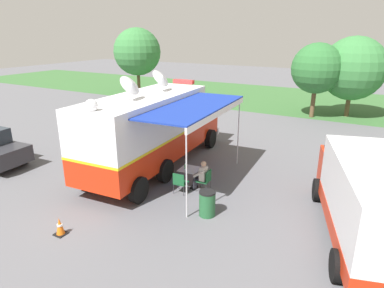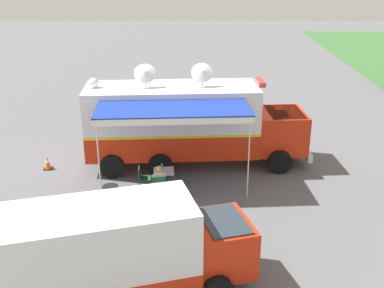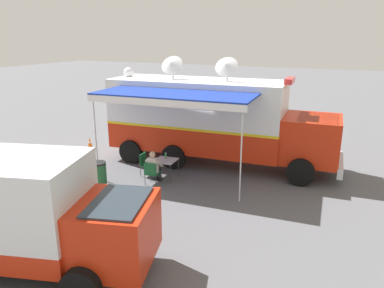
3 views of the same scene
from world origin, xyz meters
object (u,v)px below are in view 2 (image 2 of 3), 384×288
(seated_responder, at_px, (159,179))
(car_behind_truck, at_px, (125,99))
(folding_chair_at_table, at_px, (159,185))
(folding_chair_beside_table, at_px, (142,176))
(folding_table, at_px, (164,172))
(water_bottle, at_px, (162,167))
(trash_bin, at_px, (111,197))
(traffic_cone, at_px, (48,163))
(support_truck, at_px, (115,252))
(command_truck, at_px, (190,122))

(seated_responder, distance_m, car_behind_truck, 10.45)
(folding_chair_at_table, relative_size, folding_chair_beside_table, 1.00)
(folding_table, bearing_deg, seated_responder, -13.35)
(folding_chair_at_table, height_order, folding_chair_beside_table, same)
(water_bottle, height_order, folding_chair_at_table, water_bottle)
(folding_table, bearing_deg, car_behind_truck, -163.39)
(trash_bin, distance_m, traffic_cone, 4.79)
(folding_table, distance_m, folding_chair_at_table, 0.83)
(folding_chair_at_table, xyz_separation_m, support_truck, (5.70, -0.71, 0.87))
(folding_chair_at_table, xyz_separation_m, car_behind_truck, (-10.28, -2.70, 0.37))
(folding_chair_beside_table, xyz_separation_m, trash_bin, (1.68, -0.94, -0.06))
(traffic_cone, bearing_deg, seated_responder, 64.46)
(folding_chair_beside_table, bearing_deg, trash_bin, -29.41)
(car_behind_truck, bearing_deg, seated_responder, 14.89)
(folding_table, bearing_deg, traffic_cone, -109.00)
(seated_responder, height_order, car_behind_truck, car_behind_truck)
(folding_chair_at_table, distance_m, seated_responder, 0.23)
(support_truck, bearing_deg, water_bottle, 173.46)
(trash_bin, bearing_deg, folding_chair_at_table, 118.89)
(folding_table, distance_m, car_behind_truck, 9.90)
(folding_chair_beside_table, distance_m, support_truck, 6.51)
(command_truck, bearing_deg, trash_bin, -34.15)
(command_truck, relative_size, car_behind_truck, 2.24)
(command_truck, height_order, traffic_cone, command_truck)
(folding_table, xyz_separation_m, folding_chair_at_table, (0.80, -0.13, -0.16))
(folding_chair_beside_table, bearing_deg, support_truck, 0.05)
(trash_bin, bearing_deg, water_bottle, 137.77)
(folding_table, bearing_deg, support_truck, -7.40)
(folding_table, height_order, folding_chair_at_table, folding_chair_at_table)
(water_bottle, distance_m, traffic_cone, 5.29)
(folding_chair_at_table, distance_m, folding_chair_beside_table, 1.04)
(trash_bin, bearing_deg, traffic_cone, -136.43)
(trash_bin, relative_size, traffic_cone, 1.57)
(folding_table, relative_size, water_bottle, 3.81)
(traffic_cone, relative_size, support_truck, 0.08)
(folding_table, xyz_separation_m, traffic_cone, (-1.76, -5.10, -0.39))
(command_truck, relative_size, folding_chair_at_table, 11.08)
(traffic_cone, bearing_deg, command_truck, 95.88)
(trash_bin, bearing_deg, car_behind_truck, -174.71)
(traffic_cone, bearing_deg, folding_chair_at_table, 62.77)
(water_bottle, distance_m, car_behind_truck, 9.71)
(support_truck, bearing_deg, folding_table, 172.60)
(traffic_cone, xyz_separation_m, support_truck, (8.25, 4.25, 1.11))
(folding_table, xyz_separation_m, folding_chair_beside_table, (0.04, -0.85, -0.16))
(trash_bin, bearing_deg, folding_table, 133.74)
(traffic_cone, height_order, car_behind_truck, car_behind_truck)
(water_bottle, height_order, trash_bin, water_bottle)
(command_truck, bearing_deg, traffic_cone, -84.12)
(traffic_cone, distance_m, support_truck, 9.35)
(command_truck, relative_size, water_bottle, 43.02)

